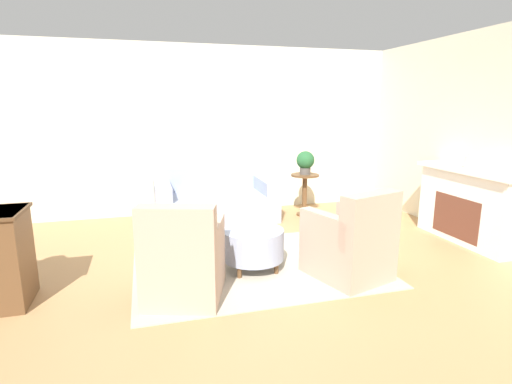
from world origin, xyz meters
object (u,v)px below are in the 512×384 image
at_px(armchair_left, 184,261).
at_px(vase_mantel_near, 471,162).
at_px(armchair_right, 351,244).
at_px(side_table, 305,188).
at_px(potted_plant_on_side_table, 305,161).
at_px(couch, 215,201).
at_px(ottoman_table, 253,244).

height_order(armchair_left, vase_mantel_near, vase_mantel_near).
xyz_separation_m(armchair_right, vase_mantel_near, (2.06, 0.64, 0.72)).
height_order(armchair_left, side_table, armchair_left).
relative_size(armchair_left, potted_plant_on_side_table, 2.49).
bearing_deg(potted_plant_on_side_table, armchair_left, -132.26).
bearing_deg(side_table, couch, 172.71).
xyz_separation_m(couch, armchair_left, (-0.77, -2.67, 0.08)).
height_order(side_table, vase_mantel_near, vase_mantel_near).
xyz_separation_m(couch, vase_mantel_near, (3.04, -2.03, 0.79)).
height_order(side_table, potted_plant_on_side_table, potted_plant_on_side_table).
xyz_separation_m(couch, side_table, (1.48, -0.19, 0.16)).
height_order(armchair_left, ottoman_table, armchair_left).
xyz_separation_m(armchair_right, ottoman_table, (-0.94, 0.51, -0.08)).
height_order(couch, vase_mantel_near, vase_mantel_near).
bearing_deg(potted_plant_on_side_table, vase_mantel_near, -49.62).
height_order(armchair_left, potted_plant_on_side_table, potted_plant_on_side_table).
relative_size(vase_mantel_near, potted_plant_on_side_table, 0.57).
bearing_deg(armchair_left, ottoman_table, 31.93).
bearing_deg(side_table, armchair_right, -101.30).
distance_m(armchair_right, vase_mantel_near, 2.27).
bearing_deg(armchair_right, vase_mantel_near, 17.18).
distance_m(ottoman_table, vase_mantel_near, 3.11).
xyz_separation_m(couch, potted_plant_on_side_table, (1.48, -0.19, 0.61)).
xyz_separation_m(armchair_left, side_table, (2.25, 2.48, 0.09)).
relative_size(armchair_left, side_table, 1.37).
bearing_deg(vase_mantel_near, potted_plant_on_side_table, 130.38).
bearing_deg(side_table, vase_mantel_near, -49.62).
bearing_deg(armchair_left, armchair_right, 0.00).
relative_size(armchair_left, armchair_right, 1.00).
bearing_deg(potted_plant_on_side_table, side_table, -90.00).
xyz_separation_m(ottoman_table, vase_mantel_near, (3.00, 0.13, 0.80)).
relative_size(side_table, vase_mantel_near, 3.17).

